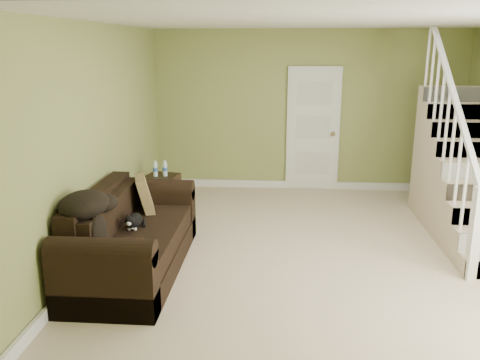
% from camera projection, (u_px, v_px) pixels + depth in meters
% --- Properties ---
extents(floor, '(5.00, 5.50, 0.01)m').
position_uv_depth(floor, '(315.00, 252.00, 5.97)').
color(floor, '#CAB092').
rests_on(floor, ground).
extents(ceiling, '(5.00, 5.50, 0.01)m').
position_uv_depth(ceiling, '(325.00, 21.00, 5.29)').
color(ceiling, white).
rests_on(ceiling, wall_back).
extents(wall_back, '(5.00, 0.04, 2.60)m').
position_uv_depth(wall_back, '(307.00, 111.00, 8.28)').
color(wall_back, '#89924E').
rests_on(wall_back, floor).
extents(wall_front, '(5.00, 0.04, 2.60)m').
position_uv_depth(wall_front, '(354.00, 232.00, 2.99)').
color(wall_front, '#89924E').
rests_on(wall_front, floor).
extents(wall_left, '(0.04, 5.50, 2.60)m').
position_uv_depth(wall_left, '(100.00, 140.00, 5.82)').
color(wall_left, '#89924E').
rests_on(wall_left, floor).
extents(baseboard_back, '(5.00, 0.04, 0.12)m').
position_uv_depth(baseboard_back, '(305.00, 185.00, 8.57)').
color(baseboard_back, white).
rests_on(baseboard_back, floor).
extents(baseboard_left, '(0.04, 5.50, 0.12)m').
position_uv_depth(baseboard_left, '(110.00, 241.00, 6.14)').
color(baseboard_left, white).
rests_on(baseboard_left, floor).
extents(door, '(0.86, 0.12, 2.02)m').
position_uv_depth(door, '(313.00, 130.00, 8.31)').
color(door, white).
rests_on(door, floor).
extents(staircase, '(1.00, 2.51, 2.82)m').
position_uv_depth(staircase, '(467.00, 181.00, 6.58)').
color(staircase, '#CAB092').
rests_on(staircase, floor).
extents(sofa, '(0.96, 2.21, 0.88)m').
position_uv_depth(sofa, '(130.00, 241.00, 5.42)').
color(sofa, black).
rests_on(sofa, floor).
extents(side_table, '(0.52, 0.52, 0.76)m').
position_uv_depth(side_table, '(162.00, 192.00, 7.39)').
color(side_table, black).
rests_on(side_table, floor).
extents(cat, '(0.20, 0.43, 0.21)m').
position_uv_depth(cat, '(134.00, 221.00, 5.37)').
color(cat, black).
rests_on(cat, sofa).
extents(banana, '(0.14, 0.19, 0.05)m').
position_uv_depth(banana, '(136.00, 243.00, 4.92)').
color(banana, yellow).
rests_on(banana, sofa).
extents(throw_pillow, '(0.32, 0.47, 0.44)m').
position_uv_depth(throw_pillow, '(145.00, 194.00, 5.93)').
color(throw_pillow, brown).
rests_on(throw_pillow, sofa).
extents(throw_blanket, '(0.50, 0.63, 0.24)m').
position_uv_depth(throw_blanket, '(84.00, 204.00, 4.78)').
color(throw_blanket, black).
rests_on(throw_blanket, sofa).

